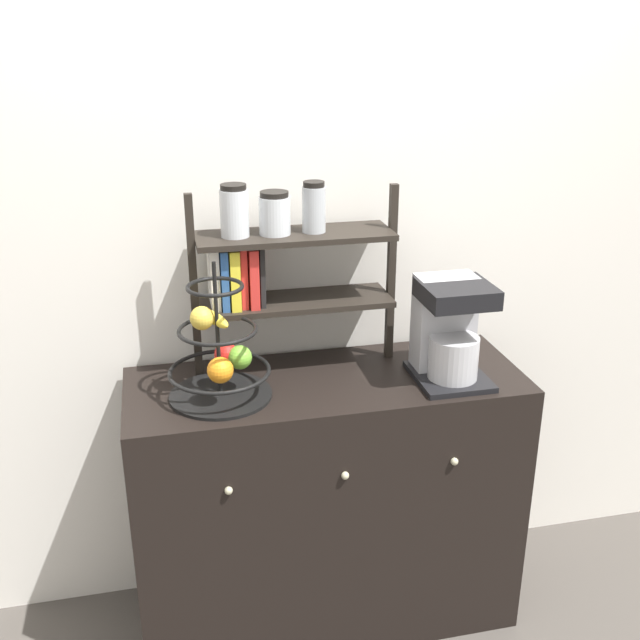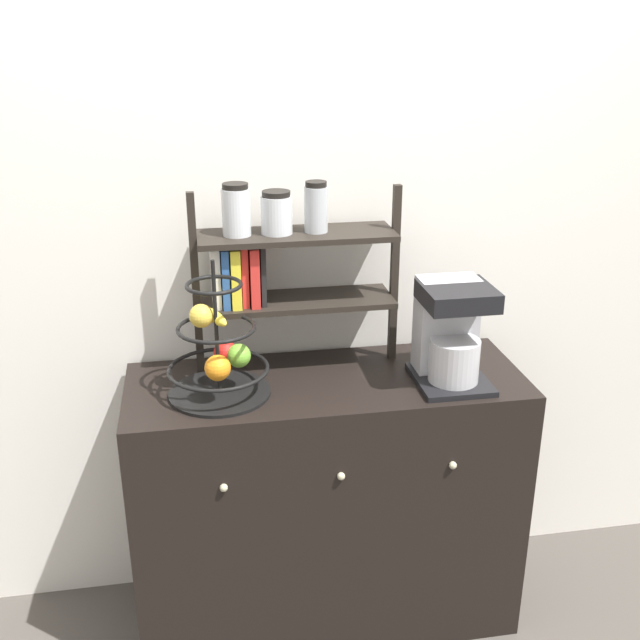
{
  "view_description": "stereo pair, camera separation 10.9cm",
  "coord_description": "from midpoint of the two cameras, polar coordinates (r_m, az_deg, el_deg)",
  "views": [
    {
      "loc": [
        -0.49,
        -1.82,
        1.95
      ],
      "look_at": [
        -0.02,
        0.23,
        1.11
      ],
      "focal_mm": 42.0,
      "sensor_mm": 36.0,
      "label": 1
    },
    {
      "loc": [
        -0.38,
        -1.84,
        1.95
      ],
      "look_at": [
        -0.02,
        0.23,
        1.11
      ],
      "focal_mm": 42.0,
      "sensor_mm": 36.0,
      "label": 2
    }
  ],
  "objects": [
    {
      "name": "sideboard",
      "position": [
        2.59,
        -0.76,
        -13.65
      ],
      "size": [
        1.25,
        0.48,
        0.91
      ],
      "color": "black",
      "rests_on": "ground_plane"
    },
    {
      "name": "coffee_maker",
      "position": [
        2.34,
        8.5,
        -0.75
      ],
      "size": [
        0.22,
        0.25,
        0.32
      ],
      "color": "black",
      "rests_on": "sideboard"
    },
    {
      "name": "fruit_stand",
      "position": [
        2.22,
        -9.03,
        -2.74
      ],
      "size": [
        0.31,
        0.31,
        0.42
      ],
      "color": "black",
      "rests_on": "sideboard"
    },
    {
      "name": "shelf_hutch",
      "position": [
        2.31,
        -5.21,
        4.79
      ],
      "size": [
        0.65,
        0.2,
        0.6
      ],
      "color": "black",
      "rests_on": "sideboard"
    },
    {
      "name": "wall_back",
      "position": [
        2.47,
        -2.22,
        6.42
      ],
      "size": [
        7.0,
        0.05,
        2.6
      ],
      "primitive_type": "cube",
      "color": "silver",
      "rests_on": "ground_plane"
    }
  ]
}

